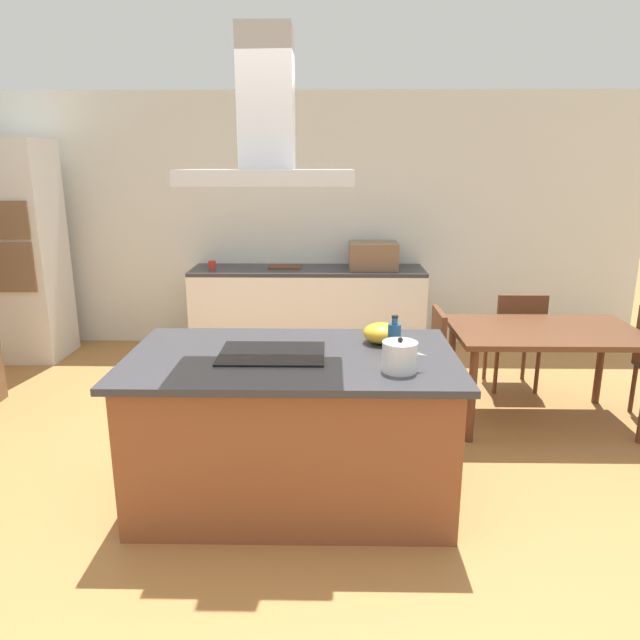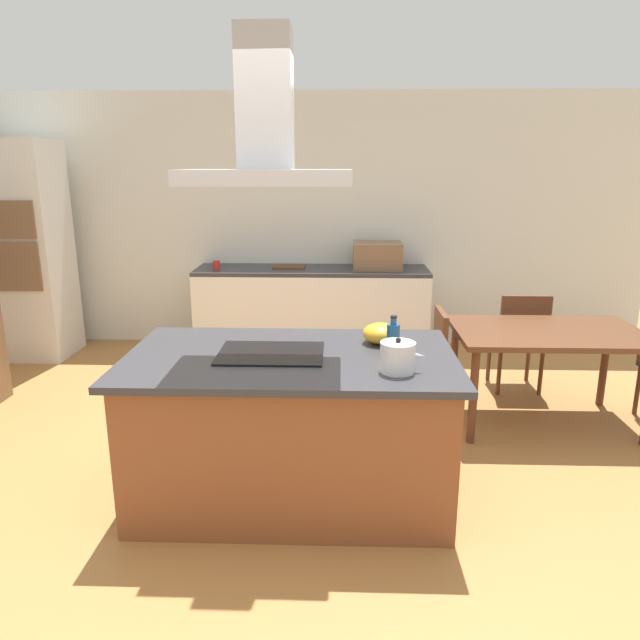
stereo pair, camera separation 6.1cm
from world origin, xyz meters
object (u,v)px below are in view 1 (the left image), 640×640
Objects in this scene: tea_kettle at (400,357)px; mixing_bowl at (382,333)px; coffee_mug_red at (212,265)px; wall_oven_stack at (22,252)px; chair_facing_back_wall at (516,335)px; cooktop at (272,354)px; olive_oil_bottle at (394,339)px; chair_at_left_end at (423,359)px; dining_table at (545,339)px; cutting_board at (285,267)px; countertop_microwave at (373,255)px; range_hood at (267,135)px.

tea_kettle is 1.05× the size of mixing_bowl.
coffee_mug_red is 1.91m from wall_oven_stack.
tea_kettle is 0.27× the size of chair_facing_back_wall.
cooktop is 0.70m from olive_oil_bottle.
coffee_mug_red is 0.10× the size of chair_at_left_end.
tea_kettle reaches higher than dining_table.
chair_at_left_end is (3.84, -1.54, -0.59)m from wall_oven_stack.
wall_oven_stack is (-3.43, 2.41, 0.14)m from mixing_bowl.
wall_oven_stack is (-1.89, -0.16, 0.16)m from coffee_mug_red.
cutting_board is at bearing 106.40° from mixing_bowl.
cooktop is at bearing -105.20° from countertop_microwave.
wall_oven_stack is (-2.79, 2.65, 0.20)m from cooktop.
coffee_mug_red is 2.62m from chair_at_left_end.
cooktop is at bearing 177.72° from olive_oil_bottle.
countertop_microwave is (0.14, 2.64, 0.08)m from mixing_bowl.
chair_facing_back_wall is (4.76, -0.88, -0.59)m from wall_oven_stack.
cutting_board is 2.45m from chair_facing_back_wall.
wall_oven_stack is 1.57× the size of dining_table.
dining_table is (2.86, -1.70, -0.28)m from coffee_mug_red.
range_hood is at bearing -150.74° from dining_table.
olive_oil_bottle is 0.11× the size of wall_oven_stack.
tea_kettle is at bearing -62.59° from coffee_mug_red.
cooktop is 1.58m from chair_at_left_end.
countertop_microwave is 3.58m from wall_oven_stack.
cooktop is 0.43× the size of dining_table.
mixing_bowl is at bearing -130.87° from chair_facing_back_wall.
olive_oil_bottle is 0.48× the size of countertop_microwave.
chair_facing_back_wall is (1.28, 1.80, -0.49)m from olive_oil_bottle.
countertop_microwave is 5.56× the size of coffee_mug_red.
chair_facing_back_wall is 3.09m from range_hood.
dining_table is at bearing 47.15° from tea_kettle.
cutting_board reaches higher than cooktop.
olive_oil_bottle reaches higher than dining_table.
mixing_bowl is 0.25× the size of range_hood.
wall_oven_stack is (-3.48, 2.67, 0.10)m from olive_oil_bottle.
cooktop is at bearing -43.52° from wall_oven_stack.
coffee_mug_red is (-1.67, -0.08, -0.09)m from countertop_microwave.
tea_kettle is 0.98× the size of olive_oil_bottle.
countertop_microwave is 1.47× the size of cutting_board.
cutting_board reaches higher than dining_table.
olive_oil_bottle reaches higher than mixing_bowl.
coffee_mug_red is 3.08m from chair_facing_back_wall.
wall_oven_stack reaches higher than tea_kettle.
olive_oil_bottle is 0.27m from mixing_bowl.
coffee_mug_red is 0.76m from cutting_board.
dining_table is at bearing -17.95° from wall_oven_stack.
mixing_bowl is at bearing -115.30° from chair_at_left_end.
range_hood is (-1.06, -1.10, 1.59)m from chair_at_left_end.
cooktop is 0.75m from tea_kettle.
mixing_bowl is at bearing 95.94° from tea_kettle.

